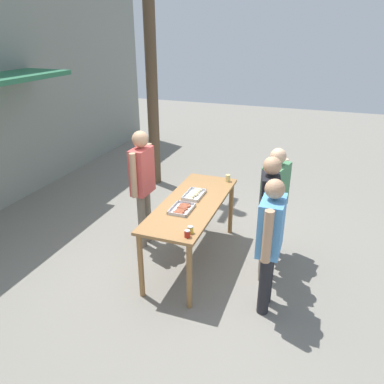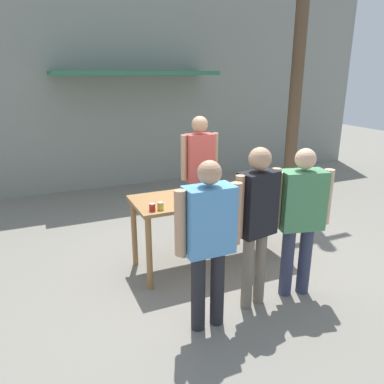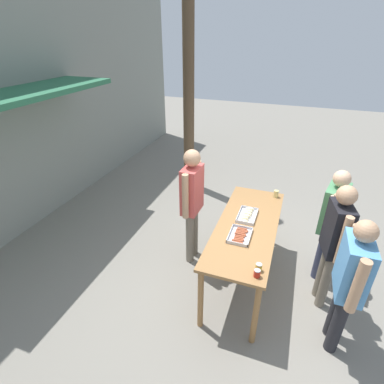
% 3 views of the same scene
% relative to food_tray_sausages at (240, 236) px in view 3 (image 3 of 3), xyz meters
% --- Properties ---
extents(ground_plane, '(24.00, 24.00, 0.00)m').
position_rel_food_tray_sausages_xyz_m(ground_plane, '(0.29, -0.04, -0.96)').
color(ground_plane, gray).
extents(serving_table, '(2.08, 0.77, 0.94)m').
position_rel_food_tray_sausages_xyz_m(serving_table, '(0.29, -0.04, -0.14)').
color(serving_table, olive).
rests_on(serving_table, ground).
extents(food_tray_sausages, '(0.38, 0.27, 0.04)m').
position_rel_food_tray_sausages_xyz_m(food_tray_sausages, '(0.00, 0.00, 0.00)').
color(food_tray_sausages, silver).
rests_on(food_tray_sausages, serving_table).
extents(food_tray_buns, '(0.41, 0.25, 0.06)m').
position_rel_food_tray_sausages_xyz_m(food_tray_buns, '(0.50, -0.00, 0.01)').
color(food_tray_buns, silver).
rests_on(food_tray_buns, serving_table).
extents(condiment_jar_mustard, '(0.07, 0.07, 0.09)m').
position_rel_food_tray_sausages_xyz_m(condiment_jar_mustard, '(-0.61, -0.31, 0.03)').
color(condiment_jar_mustard, '#B22319').
rests_on(condiment_jar_mustard, serving_table).
extents(condiment_jar_ketchup, '(0.07, 0.07, 0.09)m').
position_rel_food_tray_sausages_xyz_m(condiment_jar_ketchup, '(-0.52, -0.31, 0.03)').
color(condiment_jar_ketchup, gold).
rests_on(condiment_jar_ketchup, serving_table).
extents(beer_cup, '(0.07, 0.07, 0.11)m').
position_rel_food_tray_sausages_xyz_m(beer_cup, '(1.19, -0.31, 0.04)').
color(beer_cup, '#DBC67A').
rests_on(beer_cup, serving_table).
extents(person_server_behind_table, '(0.58, 0.24, 1.83)m').
position_rel_food_tray_sausages_xyz_m(person_server_behind_table, '(0.48, 0.81, 0.14)').
color(person_server_behind_table, '#756B5B').
rests_on(person_server_behind_table, ground).
extents(person_customer_holding_hotdog, '(0.67, 0.26, 1.69)m').
position_rel_food_tray_sausages_xyz_m(person_customer_holding_hotdog, '(-0.36, -1.22, 0.04)').
color(person_customer_holding_hotdog, '#232328').
rests_on(person_customer_holding_hotdog, ground).
extents(person_customer_with_cup, '(0.67, 0.36, 1.68)m').
position_rel_food_tray_sausages_xyz_m(person_customer_with_cup, '(0.80, -1.09, 0.03)').
color(person_customer_with_cup, '#333851').
rests_on(person_customer_with_cup, ground).
extents(person_customer_waiting_in_line, '(0.57, 0.29, 1.74)m').
position_rel_food_tray_sausages_xyz_m(person_customer_waiting_in_line, '(0.24, -1.09, 0.08)').
color(person_customer_waiting_in_line, '#756B5B').
rests_on(person_customer_waiting_in_line, ground).
extents(utility_pole, '(1.10, 0.23, 5.59)m').
position_rel_food_tray_sausages_xyz_m(utility_pole, '(2.87, 1.76, 1.91)').
color(utility_pole, brown).
rests_on(utility_pole, ground).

